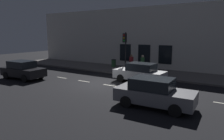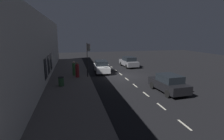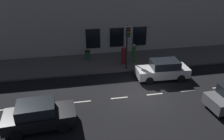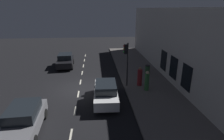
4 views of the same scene
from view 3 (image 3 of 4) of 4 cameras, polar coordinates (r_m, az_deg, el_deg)
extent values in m
plane|color=black|center=(16.26, 7.41, -6.43)|extent=(60.00, 60.00, 0.00)
cube|color=#5B5654|center=(21.58, 2.40, 2.30)|extent=(4.50, 32.00, 0.15)
cube|color=beige|center=(22.93, 1.08, 12.50)|extent=(0.60, 32.00, 6.85)
cube|color=black|center=(23.66, 7.00, 8.49)|extent=(0.04, 1.44, 1.97)
cube|color=black|center=(23.05, 1.22, 8.22)|extent=(0.04, 1.44, 1.97)
cube|color=black|center=(22.69, -4.81, 7.86)|extent=(0.04, 1.44, 1.97)
cube|color=beige|center=(18.99, 25.57, -3.98)|extent=(0.12, 1.20, 0.01)
cube|color=beige|center=(17.63, 18.66, -4.97)|extent=(0.12, 1.20, 0.01)
cube|color=beige|center=(16.58, 10.72, -6.01)|extent=(0.12, 1.20, 0.01)
cube|color=beige|center=(15.88, 1.87, -7.04)|extent=(0.12, 1.20, 0.01)
cube|color=beige|center=(15.59, -7.59, -7.95)|extent=(0.12, 1.20, 0.01)
cube|color=beige|center=(15.74, -17.17, -8.65)|extent=(0.12, 1.20, 0.01)
cube|color=beige|center=(16.30, -26.36, -9.09)|extent=(0.12, 1.20, 0.01)
cylinder|color=black|center=(19.06, 3.74, 5.63)|extent=(0.12, 0.12, 3.90)
cube|color=black|center=(18.45, 4.01, 9.63)|extent=(0.26, 0.32, 0.84)
sphere|color=red|center=(18.26, 4.15, 10.27)|extent=(0.15, 0.15, 0.15)
sphere|color=gold|center=(18.32, 4.12, 9.51)|extent=(0.15, 0.15, 0.15)
sphere|color=green|center=(18.39, 4.10, 8.75)|extent=(0.15, 0.15, 0.15)
cube|color=silver|center=(18.59, 12.54, -0.39)|extent=(1.86, 4.20, 0.70)
cube|color=black|center=(18.38, 13.21, 1.48)|extent=(1.58, 2.21, 0.60)
cylinder|color=black|center=(17.65, 9.43, -2.68)|extent=(0.24, 0.65, 0.64)
cylinder|color=black|center=(19.00, 8.01, -0.46)|extent=(0.24, 0.65, 0.64)
cylinder|color=black|center=(18.57, 17.00, -2.03)|extent=(0.24, 0.65, 0.64)
cylinder|color=black|center=(19.85, 15.14, 0.04)|extent=(0.24, 0.65, 0.64)
cylinder|color=black|center=(16.50, 24.00, -6.85)|extent=(0.25, 0.65, 0.64)
cube|color=black|center=(13.63, -17.68, -11.34)|extent=(2.01, 4.04, 0.70)
cube|color=black|center=(13.28, -18.74, -9.14)|extent=(1.69, 2.14, 0.60)
cylinder|color=black|center=(14.42, -12.52, -9.94)|extent=(0.26, 0.65, 0.64)
cylinder|color=black|center=(13.08, -12.15, -14.06)|extent=(0.26, 0.65, 0.64)
cylinder|color=black|center=(14.65, -22.24, -10.80)|extent=(0.26, 0.65, 0.64)
cylinder|color=black|center=(13.34, -23.02, -14.92)|extent=(0.26, 0.65, 0.64)
cylinder|color=maroon|center=(20.54, 2.94, 3.53)|extent=(0.57, 0.57, 1.49)
sphere|color=#936B4C|center=(20.24, 2.99, 5.80)|extent=(0.23, 0.23, 0.23)
cube|color=#936B4C|center=(20.16, 3.21, 5.72)|extent=(0.07, 0.08, 0.06)
cylinder|color=#336B38|center=(21.12, 5.53, 4.03)|extent=(0.38, 0.38, 1.45)
sphere|color=beige|center=(20.83, 5.63, 6.22)|extent=(0.26, 0.26, 0.26)
cube|color=beige|center=(20.72, 5.73, 6.11)|extent=(0.05, 0.07, 0.07)
cylinder|color=#2D5633|center=(21.70, -6.18, 3.66)|extent=(0.51, 0.51, 0.80)
cylinder|color=black|center=(21.55, -6.23, 4.73)|extent=(0.53, 0.53, 0.06)
camera|label=1|loc=(14.84, 71.52, -11.33)|focal=33.06mm
camera|label=2|loc=(24.51, -49.17, 8.39)|focal=27.68mm
camera|label=4|loc=(24.31, 43.73, 14.61)|focal=28.80mm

